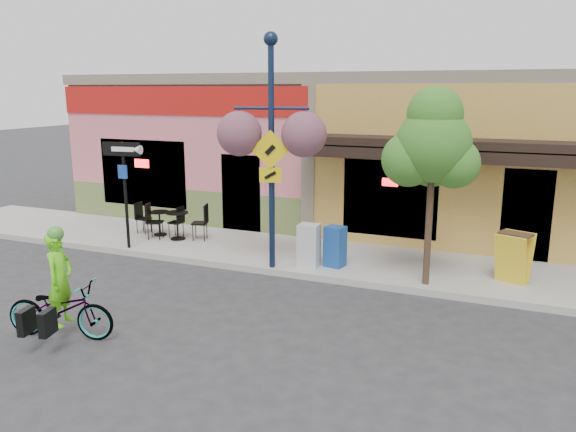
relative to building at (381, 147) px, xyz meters
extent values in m
plane|color=#2D2D30|center=(0.00, -7.50, -2.25)|extent=(90.00, 90.00, 0.00)
cube|color=#9E9B93|center=(0.00, -5.50, -2.17)|extent=(24.00, 3.00, 0.15)
cube|color=#A8A59E|center=(0.00, -6.95, -2.17)|extent=(24.00, 0.12, 0.15)
imported|color=maroon|center=(-2.72, -11.26, -1.76)|extent=(1.97, 1.06, 0.98)
imported|color=#65E217|center=(-2.67, -11.26, -1.47)|extent=(0.50, 0.64, 1.57)
camera|label=1|loc=(4.12, -17.90, 1.83)|focal=35.00mm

